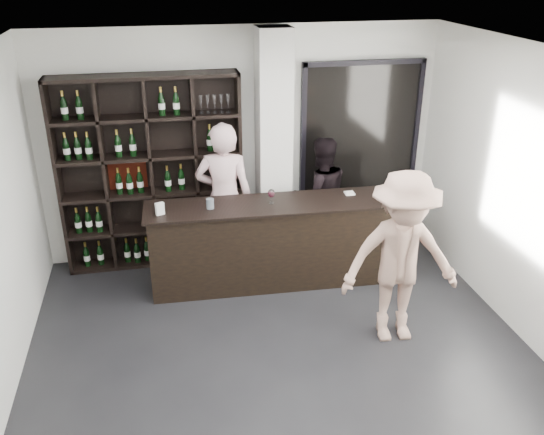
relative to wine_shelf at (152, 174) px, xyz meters
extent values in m
cube|color=black|center=(1.15, -2.57, -1.20)|extent=(5.00, 5.50, 0.01)
cube|color=silver|center=(1.50, -0.10, 0.25)|extent=(0.40, 0.40, 2.90)
cube|color=black|center=(2.70, 0.12, 0.20)|extent=(1.60, 0.08, 2.10)
cube|color=black|center=(2.70, 0.12, 0.20)|extent=(1.48, 0.02, 1.98)
cube|color=black|center=(1.46, -0.82, -0.70)|extent=(3.08, 0.58, 1.01)
cube|color=black|center=(1.46, -0.82, -0.18)|extent=(3.16, 0.66, 0.03)
imported|color=beige|center=(0.84, -0.34, -0.26)|extent=(0.77, 0.60, 1.89)
imported|color=black|center=(2.10, -0.17, -0.41)|extent=(0.81, 0.66, 1.58)
imported|color=tan|center=(2.36, -2.14, -0.29)|extent=(1.23, 0.78, 1.82)
cylinder|color=#AFC1D1|center=(0.63, -0.82, -0.10)|extent=(0.10, 0.10, 0.12)
cube|color=white|center=(2.29, -0.72, -0.15)|extent=(0.11, 0.11, 0.02)
cube|color=white|center=(0.07, -0.87, -0.09)|extent=(0.10, 0.08, 0.14)
camera|label=1|loc=(0.12, -6.75, 2.45)|focal=38.00mm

